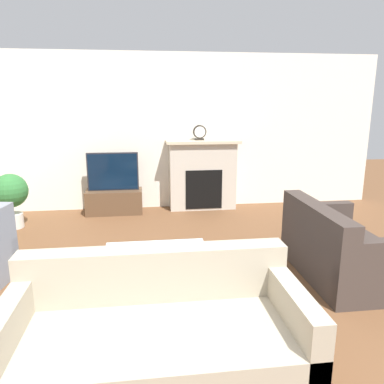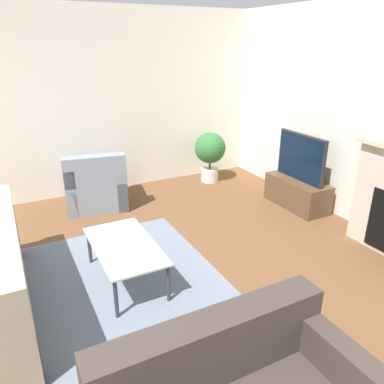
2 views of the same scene
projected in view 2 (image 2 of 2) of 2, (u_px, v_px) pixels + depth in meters
The scene contains 8 objects.
wall_back at pixel (367, 118), 4.47m from camera, with size 8.16×0.06×2.70m.
wall_left at pixel (97, 104), 5.52m from camera, with size 0.06×8.13×2.70m.
area_rug at pixel (127, 280), 3.72m from camera, with size 2.25×1.76×0.00m.
tv_stand at pixel (297, 193), 5.32m from camera, with size 0.95×0.43×0.40m.
tv at pixel (301, 157), 5.13m from camera, with size 0.85×0.06×0.65m.
armchair_by_window at pixel (96, 186), 5.28m from camera, with size 0.90×0.93×0.82m.
coffee_table at pixel (125, 248), 3.59m from camera, with size 1.05×0.56×0.40m.
potted_plant at pixel (210, 151), 6.17m from camera, with size 0.51×0.51×0.83m.
Camera 2 is at (3.02, 1.25, 2.20)m, focal length 35.00 mm.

